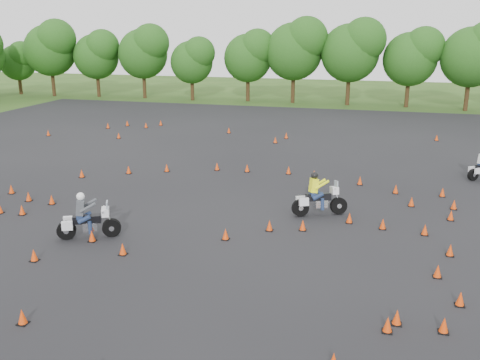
% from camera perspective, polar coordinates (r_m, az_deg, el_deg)
% --- Properties ---
extents(ground, '(140.00, 140.00, 0.00)m').
position_cam_1_polar(ground, '(22.71, -2.59, -5.61)').
color(ground, '#2D5119').
rests_on(ground, ground).
extents(asphalt_pad, '(62.00, 62.00, 0.00)m').
position_cam_1_polar(asphalt_pad, '(28.16, 1.04, -1.25)').
color(asphalt_pad, black).
rests_on(asphalt_pad, ground).
extents(treeline, '(86.92, 32.18, 10.09)m').
position_cam_1_polar(treeline, '(55.65, 7.99, 11.94)').
color(treeline, '#214F16').
rests_on(treeline, ground).
extents(traffic_cones, '(36.29, 33.54, 0.45)m').
position_cam_1_polar(traffic_cones, '(27.51, 1.12, -1.18)').
color(traffic_cones, '#E43F09').
rests_on(traffic_cones, asphalt_pad).
extents(rider_grey, '(2.66, 1.79, 1.98)m').
position_cam_1_polar(rider_grey, '(22.64, -15.90, -3.61)').
color(rider_grey, '#43474C').
rests_on(rider_grey, ground).
extents(rider_yellow, '(2.70, 1.80, 2.01)m').
position_cam_1_polar(rider_yellow, '(24.61, 8.58, -1.55)').
color(rider_yellow, '#F5FF16').
rests_on(rider_yellow, ground).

